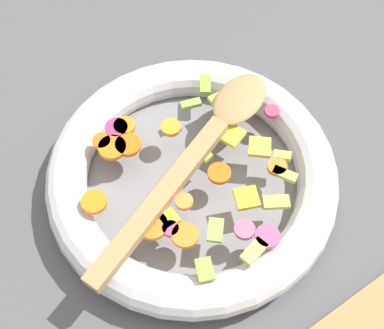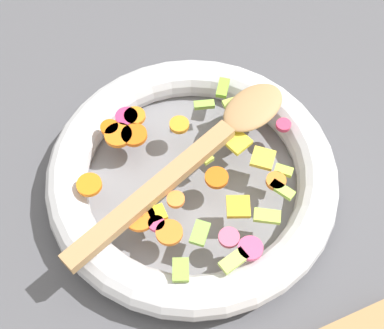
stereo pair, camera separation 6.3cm
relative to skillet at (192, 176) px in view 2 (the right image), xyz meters
The scene contains 4 objects.
ground_plane 0.02m from the skillet, ahead, with size 4.00×4.00×0.00m, color #4C4C51.
skillet is the anchor object (origin of this frame).
chopped_vegetables 0.03m from the skillet, 115.53° to the right, with size 0.27×0.25×0.01m.
wooden_spoon 0.05m from the skillet, 21.70° to the left, with size 0.33×0.16×0.01m.
Camera 2 is at (-0.13, -0.30, 0.59)m, focal length 50.00 mm.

